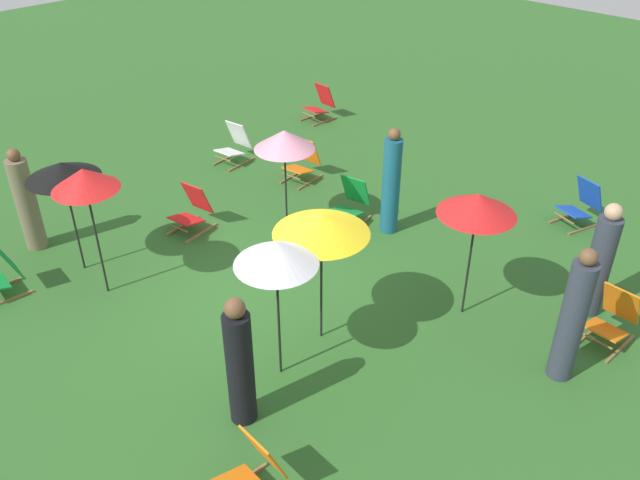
% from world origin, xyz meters
% --- Properties ---
extents(ground_plane, '(40.00, 40.00, 0.00)m').
position_xyz_m(ground_plane, '(0.00, 0.00, 0.00)').
color(ground_plane, '#2D6026').
extents(deckchair_0, '(0.56, 0.81, 0.83)m').
position_xyz_m(deckchair_0, '(-2.86, -2.55, 0.37)').
color(deckchair_0, olive).
rests_on(deckchair_0, ground).
extents(deckchair_1, '(0.52, 0.79, 0.83)m').
position_xyz_m(deckchair_1, '(3.98, 2.65, 0.37)').
color(deckchair_1, olive).
rests_on(deckchair_1, ground).
extents(deckchair_2, '(0.52, 0.79, 0.83)m').
position_xyz_m(deckchair_2, '(2.42, -2.26, 0.37)').
color(deckchair_2, olive).
rests_on(deckchair_2, ground).
extents(deckchair_3, '(0.56, 0.81, 0.83)m').
position_xyz_m(deckchair_3, '(-3.90, 2.71, 0.37)').
color(deckchair_3, olive).
rests_on(deckchair_3, ground).
extents(deckchair_4, '(0.56, 0.81, 0.83)m').
position_xyz_m(deckchair_4, '(-2.34, 3.13, 0.37)').
color(deckchair_4, olive).
rests_on(deckchair_4, ground).
extents(deckchair_5, '(0.59, 0.83, 0.83)m').
position_xyz_m(deckchair_5, '(-2.35, 0.51, 0.37)').
color(deckchair_5, olive).
rests_on(deckchair_5, ground).
extents(deckchair_6, '(0.52, 0.79, 0.83)m').
position_xyz_m(deckchair_6, '(-4.25, 5.57, 0.37)').
color(deckchair_6, olive).
rests_on(deckchair_6, ground).
extents(deckchair_7, '(0.61, 0.83, 0.83)m').
position_xyz_m(deckchair_7, '(-0.60, 2.58, 0.37)').
color(deckchair_7, olive).
rests_on(deckchair_7, ground).
extents(deckchair_8, '(0.68, 0.87, 0.83)m').
position_xyz_m(deckchair_8, '(2.28, 5.28, 0.37)').
color(deckchair_8, olive).
rests_on(deckchair_8, ground).
extents(umbrella_0, '(0.99, 0.99, 1.80)m').
position_xyz_m(umbrella_0, '(-1.24, 1.66, 1.63)').
color(umbrella_0, black).
rests_on(umbrella_0, ground).
extents(umbrella_1, '(0.92, 0.92, 2.02)m').
position_xyz_m(umbrella_1, '(-1.83, -1.46, 1.86)').
color(umbrella_1, black).
rests_on(umbrella_1, ground).
extents(umbrella_2, '(0.99, 0.99, 1.96)m').
position_xyz_m(umbrella_2, '(1.27, -0.82, 1.80)').
color(umbrella_2, black).
rests_on(umbrella_2, ground).
extents(umbrella_3, '(1.22, 1.22, 1.90)m').
position_xyz_m(umbrella_3, '(1.15, 0.04, 1.76)').
color(umbrella_3, black).
rests_on(umbrella_3, ground).
extents(umbrella_4, '(1.07, 1.07, 1.82)m').
position_xyz_m(umbrella_4, '(-2.63, -1.40, 1.69)').
color(umbrella_4, black).
rests_on(umbrella_4, ground).
extents(umbrella_5, '(1.04, 1.04, 1.91)m').
position_xyz_m(umbrella_5, '(2.24, 1.81, 1.76)').
color(umbrella_5, black).
rests_on(umbrella_5, ground).
extents(person_0, '(0.44, 0.44, 1.89)m').
position_xyz_m(person_0, '(3.82, 1.61, 0.89)').
color(person_0, '#333847').
rests_on(person_0, ground).
extents(person_1, '(0.38, 0.38, 1.75)m').
position_xyz_m(person_1, '(-3.76, -1.62, 0.82)').
color(person_1, '#72664C').
rests_on(person_1, ground).
extents(person_2, '(0.43, 0.43, 1.73)m').
position_xyz_m(person_2, '(1.51, -1.63, 0.82)').
color(person_2, black).
rests_on(person_2, ground).
extents(person_3, '(0.35, 0.35, 1.74)m').
position_xyz_m(person_3, '(3.50, 3.09, 0.82)').
color(person_3, '#333847').
rests_on(person_3, ground).
extents(person_4, '(0.40, 0.40, 1.87)m').
position_xyz_m(person_4, '(0.06, 2.82, 0.89)').
color(person_4, '#195972').
rests_on(person_4, ground).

